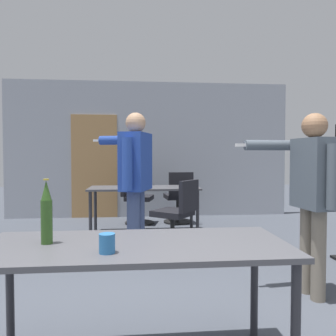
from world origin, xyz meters
TOP-DOWN VIEW (x-y plane):
  - back_wall at (-0.03, 5.17)m, footprint 5.69×0.12m
  - conference_table_near at (-0.25, 0.33)m, footprint 1.71×0.70m
  - conference_table_far at (-0.14, 3.66)m, footprint 1.72×0.69m
  - person_far_watching at (-0.28, 2.29)m, footprint 0.74×0.84m
  - person_center_tall at (1.26, 1.20)m, footprint 0.77×0.58m
  - office_chair_side_rolled at (-0.29, 4.45)m, footprint 0.61×0.55m
  - office_chair_far_right at (0.29, 2.90)m, footprint 0.69×0.67m
  - office_chair_near_pushed at (0.50, 4.40)m, footprint 0.52×0.57m
  - beer_bottle at (-0.75, 0.37)m, footprint 0.06×0.06m
  - drink_cup at (-0.40, 0.16)m, footprint 0.08×0.08m

SIDE VIEW (x-z plane):
  - office_chair_far_right at x=0.29m, z-range -0.04..0.87m
  - office_chair_side_rolled at x=-0.29m, z-range -0.03..0.90m
  - office_chair_near_pushed at x=0.50m, z-range -0.03..0.92m
  - conference_table_far at x=-0.14m, z-range 0.29..1.03m
  - conference_table_near at x=-0.25m, z-range 0.29..1.03m
  - drink_cup at x=-0.40m, z-range 0.74..0.84m
  - beer_bottle at x=-0.75m, z-range 0.73..1.09m
  - person_center_tall at x=1.26m, z-range 0.17..1.77m
  - person_far_watching at x=-0.28m, z-range 0.17..1.90m
  - back_wall at x=-0.03m, z-range -0.01..2.71m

